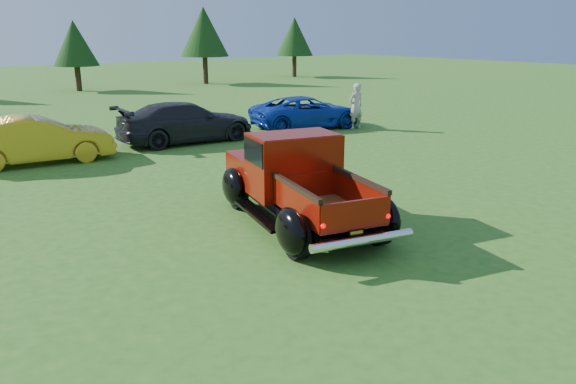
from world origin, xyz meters
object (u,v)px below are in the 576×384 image
object	(u,v)px
pickup_truck	(294,179)
show_car_blue	(307,112)
tree_east	(204,32)
show_car_grey	(186,122)
spectator	(356,106)
tree_mid_right	(75,43)
tree_far_east	(294,37)
show_car_yellow	(38,140)

from	to	relation	value
pickup_truck	show_car_blue	distance (m)	11.29
tree_east	show_car_grey	size ratio (longest dim) A/B	1.12
show_car_grey	spectator	size ratio (longest dim) A/B	2.68
tree_mid_right	pickup_truck	distance (m)	28.88
tree_far_east	show_car_grey	xyz separation A→B (m)	(-20.50, -20.06, -2.55)
tree_far_east	pickup_truck	distance (m)	36.82
tree_far_east	tree_east	bearing A→B (deg)	-173.66
tree_far_east	pickup_truck	world-z (taller)	tree_far_east
show_car_yellow	show_car_grey	size ratio (longest dim) A/B	0.87
spectator	tree_far_east	bearing A→B (deg)	-118.83
tree_mid_right	show_car_yellow	xyz separation A→B (m)	(-7.50, -19.84, -2.28)
tree_far_east	show_car_grey	distance (m)	28.79
tree_mid_right	show_car_yellow	size ratio (longest dim) A/B	1.04
tree_far_east	show_car_yellow	size ratio (longest dim) A/B	1.14
tree_east	tree_far_east	world-z (taller)	tree_east
show_car_grey	spectator	xyz separation A→B (m)	(6.59, -1.66, 0.20)
tree_east	show_car_blue	bearing A→B (deg)	-108.01
tree_mid_right	tree_far_east	distance (m)	18.01
show_car_grey	spectator	bearing A→B (deg)	-99.83
tree_mid_right	show_car_blue	xyz separation A→B (m)	(2.70, -19.86, -2.34)
tree_mid_right	pickup_truck	world-z (taller)	tree_mid_right
tree_far_east	show_car_blue	bearing A→B (deg)	-126.91
tree_mid_right	tree_far_east	xyz separation A→B (m)	(18.00, 0.50, 0.27)
tree_east	tree_far_east	xyz separation A→B (m)	(9.00, 1.00, -0.41)
tree_far_east	spectator	world-z (taller)	tree_far_east
show_car_grey	show_car_yellow	bearing A→B (deg)	97.63
tree_far_east	show_car_yellow	world-z (taller)	tree_far_east
tree_east	pickup_truck	size ratio (longest dim) A/B	1.05
tree_east	spectator	bearing A→B (deg)	-103.34
pickup_truck	show_car_yellow	world-z (taller)	pickup_truck
show_car_grey	tree_east	bearing A→B (deg)	-26.78
tree_far_east	spectator	distance (m)	25.90
tree_mid_right	show_car_grey	bearing A→B (deg)	-97.28
pickup_truck	show_car_yellow	xyz separation A→B (m)	(-2.84, 8.58, -0.16)
tree_far_east	spectator	bearing A→B (deg)	-122.64
show_car_blue	spectator	world-z (taller)	spectator
tree_east	spectator	size ratio (longest dim) A/B	3.01
show_car_blue	show_car_grey	bearing A→B (deg)	97.96
pickup_truck	show_car_grey	size ratio (longest dim) A/B	1.07
tree_east	show_car_yellow	bearing A→B (deg)	-130.46
pickup_truck	show_car_grey	xyz separation A→B (m)	(2.16, 8.87, -0.16)
tree_far_east	show_car_blue	world-z (taller)	tree_far_east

